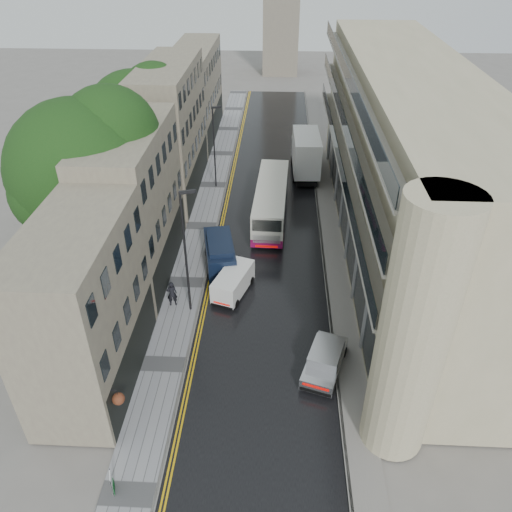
# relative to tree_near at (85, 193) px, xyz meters

# --- Properties ---
(road) EXTENTS (9.00, 85.00, 0.02)m
(road) POSITION_rel_tree_near_xyz_m (12.50, 7.50, -6.94)
(road) COLOR black
(road) RESTS_ON ground
(left_sidewalk) EXTENTS (2.70, 85.00, 0.12)m
(left_sidewalk) POSITION_rel_tree_near_xyz_m (6.65, 7.50, -6.89)
(left_sidewalk) COLOR gray
(left_sidewalk) RESTS_ON ground
(right_sidewalk) EXTENTS (1.80, 85.00, 0.12)m
(right_sidewalk) POSITION_rel_tree_near_xyz_m (17.90, 7.50, -6.89)
(right_sidewalk) COLOR slate
(right_sidewalk) RESTS_ON ground
(old_shop_row) EXTENTS (4.50, 56.00, 12.00)m
(old_shop_row) POSITION_rel_tree_near_xyz_m (3.05, 10.00, -0.95)
(old_shop_row) COLOR gray
(old_shop_row) RESTS_ON ground
(modern_block) EXTENTS (8.00, 40.00, 14.00)m
(modern_block) POSITION_rel_tree_near_xyz_m (22.80, 6.00, 0.05)
(modern_block) COLOR #C2B590
(modern_block) RESTS_ON ground
(tree_near) EXTENTS (10.56, 10.56, 13.89)m
(tree_near) POSITION_rel_tree_near_xyz_m (0.00, 0.00, 0.00)
(tree_near) COLOR black
(tree_near) RESTS_ON ground
(tree_far) EXTENTS (9.24, 9.24, 12.46)m
(tree_far) POSITION_rel_tree_near_xyz_m (0.30, 13.00, -0.72)
(tree_far) COLOR black
(tree_far) RESTS_ON ground
(cream_bus) EXTENTS (3.07, 11.63, 3.15)m
(cream_bus) POSITION_rel_tree_near_xyz_m (11.35, 6.41, -5.35)
(cream_bus) COLOR beige
(cream_bus) RESTS_ON road
(white_lorry) EXTENTS (2.87, 8.77, 4.57)m
(white_lorry) POSITION_rel_tree_near_xyz_m (14.88, 17.13, -4.64)
(white_lorry) COLOR white
(white_lorry) RESTS_ON road
(silver_hatchback) EXTENTS (3.16, 4.77, 1.65)m
(silver_hatchback) POSITION_rel_tree_near_xyz_m (15.03, -10.18, -6.10)
(silver_hatchback) COLOR #A3A4A8
(silver_hatchback) RESTS_ON road
(white_van) EXTENTS (2.95, 4.45, 1.86)m
(white_van) POSITION_rel_tree_near_xyz_m (9.01, -2.88, -6.00)
(white_van) COLOR white
(white_van) RESTS_ON road
(navy_van) EXTENTS (3.05, 5.48, 2.64)m
(navy_van) POSITION_rel_tree_near_xyz_m (8.35, -0.52, -5.61)
(navy_van) COLOR black
(navy_van) RESTS_ON road
(pedestrian) EXTENTS (0.80, 0.63, 1.95)m
(pedestrian) POSITION_rel_tree_near_xyz_m (6.13, -3.46, -5.85)
(pedestrian) COLOR black
(pedestrian) RESTS_ON left_sidewalk
(lamp_post_near) EXTENTS (1.03, 0.52, 9.01)m
(lamp_post_near) POSITION_rel_tree_near_xyz_m (7.43, -3.87, -2.32)
(lamp_post_near) COLOR black
(lamp_post_near) RESTS_ON left_sidewalk
(lamp_post_far) EXTENTS (0.91, 0.54, 8.06)m
(lamp_post_far) POSITION_rel_tree_near_xyz_m (6.97, 15.44, -2.79)
(lamp_post_far) COLOR black
(lamp_post_far) RESTS_ON left_sidewalk
(estate_sign) EXTENTS (0.29, 0.66, 1.11)m
(estate_sign) POSITION_rel_tree_near_xyz_m (5.88, -17.22, -6.27)
(estate_sign) COLOR white
(estate_sign) RESTS_ON left_sidewalk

